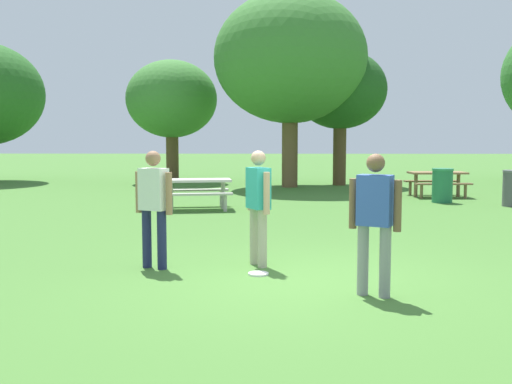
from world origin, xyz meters
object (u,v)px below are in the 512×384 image
object	(u,v)px
person_bystander	(258,200)
picnic_table_far	(437,179)
tree_slender_mid	(340,91)
frisbee	(258,274)
trash_can_beside_table	(442,185)
tree_broad_center	(172,100)
tree_far_right	(290,59)
person_thrower	(375,215)
person_catcher	(154,201)
picnic_table_near	(197,187)

from	to	relation	value
person_bystander	picnic_table_far	bearing A→B (deg)	61.88
person_bystander	tree_slender_mid	xyz separation A→B (m)	(2.87, 14.48, 2.66)
frisbee	person_bystander	bearing A→B (deg)	91.19
picnic_table_far	trash_can_beside_table	xyz separation A→B (m)	(-0.32, -1.66, -0.08)
frisbee	tree_broad_center	xyz separation A→B (m)	(-3.81, 16.43, 3.34)
person_bystander	trash_can_beside_table	size ratio (longest dim) A/B	1.71
trash_can_beside_table	tree_slender_mid	distance (m)	7.21
tree_far_right	tree_slender_mid	xyz separation A→B (m)	(1.94, 0.96, -1.08)
person_bystander	frisbee	xyz separation A→B (m)	(0.01, -0.56, -0.93)
person_thrower	tree_far_right	world-z (taller)	tree_far_right
trash_can_beside_table	tree_slender_mid	bearing A→B (deg)	109.40
person_catcher	picnic_table_far	size ratio (longest dim) A/B	0.92
picnic_table_near	tree_broad_center	distance (m)	9.87
picnic_table_near	tree_slender_mid	world-z (taller)	tree_slender_mid
frisbee	tree_far_right	xyz separation A→B (m)	(0.91, 14.08, 4.67)
person_catcher	tree_far_right	bearing A→B (deg)	80.20
picnic_table_near	trash_can_beside_table	xyz separation A→B (m)	(6.70, 1.70, -0.08)
person_catcher	picnic_table_far	xyz separation A→B (m)	(6.79, 10.21, -0.38)
person_bystander	tree_far_right	distance (m)	14.06
frisbee	trash_can_beside_table	xyz separation A→B (m)	(5.01, 8.91, 0.47)
person_bystander	trash_can_beside_table	bearing A→B (deg)	58.96
picnic_table_near	tree_broad_center	size ratio (longest dim) A/B	0.38
person_thrower	person_bystander	size ratio (longest dim) A/B	1.00
person_bystander	trash_can_beside_table	xyz separation A→B (m)	(5.03, 8.35, -0.46)
person_thrower	tree_slender_mid	world-z (taller)	tree_slender_mid
person_thrower	trash_can_beside_table	xyz separation A→B (m)	(3.67, 9.95, -0.46)
trash_can_beside_table	tree_far_right	bearing A→B (deg)	128.44
person_thrower	person_bystander	distance (m)	2.10
picnic_table_far	trash_can_beside_table	size ratio (longest dim) A/B	1.85
person_thrower	tree_slender_mid	xyz separation A→B (m)	(1.51, 16.08, 2.66)
tree_broad_center	person_catcher	bearing A→B (deg)	-81.68
person_bystander	picnic_table_far	size ratio (longest dim) A/B	0.92
tree_far_right	person_thrower	bearing A→B (deg)	-88.36
person_bystander	tree_slender_mid	bearing A→B (deg)	78.81
person_bystander	picnic_table_near	bearing A→B (deg)	104.11
person_thrower	picnic_table_far	bearing A→B (deg)	71.02
person_catcher	tree_far_right	xyz separation A→B (m)	(2.37, 13.72, 3.74)
picnic_table_near	tree_far_right	distance (m)	8.42
person_thrower	tree_far_right	bearing A→B (deg)	91.64
picnic_table_far	trash_can_beside_table	world-z (taller)	trash_can_beside_table
picnic_table_far	tree_broad_center	distance (m)	11.22
person_bystander	picnic_table_near	xyz separation A→B (m)	(-1.67, 6.65, -0.38)
person_thrower	picnic_table_near	distance (m)	8.79
tree_broad_center	tree_far_right	bearing A→B (deg)	-26.50
person_thrower	picnic_table_far	distance (m)	12.28
frisbee	picnic_table_far	distance (m)	11.85
tree_far_right	trash_can_beside_table	bearing A→B (deg)	-51.56
frisbee	trash_can_beside_table	size ratio (longest dim) A/B	0.29
frisbee	tree_slender_mid	bearing A→B (deg)	79.26
picnic_table_far	tree_broad_center	world-z (taller)	tree_broad_center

